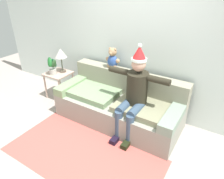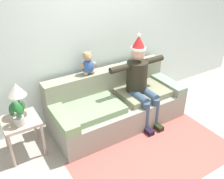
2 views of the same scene
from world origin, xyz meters
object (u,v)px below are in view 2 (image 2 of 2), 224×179
Objects in this scene: couch at (116,104)px; teddy_bear at (88,64)px; person_seated at (140,80)px; side_table at (21,126)px; table_lamp at (17,91)px; potted_plant at (17,112)px.

teddy_bear is at bearing 139.23° from couch.
person_seated is 1.91m from side_table.
table_lamp is at bearing -171.69° from teddy_bear.
table_lamp reaches higher than potted_plant.
side_table is at bearing 173.90° from person_seated.
couch is 5.78× the size of teddy_bear.
side_table is 1.13× the size of table_lamp.
side_table is 0.49m from table_lamp.
side_table is 0.31m from potted_plant.
table_lamp is (0.05, 0.10, 0.48)m from side_table.
teddy_bear is at bearing 16.70° from potted_plant.
potted_plant reaches higher than couch.
teddy_bear is 0.76× the size of table_lamp.
couch is 1.62m from potted_plant.
person_seated is at bearing -25.84° from couch.
person_seated is 1.87m from table_lamp.
couch is 1.61m from table_lamp.
table_lamp is (-1.48, 0.13, 0.63)m from couch.
table_lamp is at bearing 63.79° from side_table.
teddy_bear reaches higher than table_lamp.
potted_plant is at bearing -105.93° from side_table.
person_seated is 2.99× the size of table_lamp.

